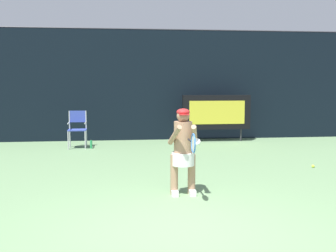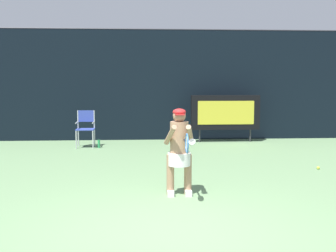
{
  "view_description": "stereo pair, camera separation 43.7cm",
  "coord_description": "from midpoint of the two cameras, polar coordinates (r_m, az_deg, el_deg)",
  "views": [
    {
      "loc": [
        -0.77,
        -4.94,
        1.91
      ],
      "look_at": [
        0.17,
        2.97,
        1.05
      ],
      "focal_mm": 43.36,
      "sensor_mm": 36.0,
      "label": 1
    },
    {
      "loc": [
        -0.34,
        -4.98,
        1.91
      ],
      "look_at": [
        0.17,
        2.97,
        1.05
      ],
      "focal_mm": 43.36,
      "sensor_mm": 36.0,
      "label": 2
    }
  ],
  "objects": [
    {
      "name": "tennis_racket",
      "position": [
        6.26,
        1.55,
        -2.42
      ],
      "size": [
        0.03,
        0.6,
        0.31
      ],
      "rotation": [
        0.0,
        0.0,
        0.33
      ],
      "color": "black"
    },
    {
      "name": "umpire_chair",
      "position": [
        12.15,
        -13.63,
        -0.11
      ],
      "size": [
        0.52,
        0.44,
        1.08
      ],
      "color": "#B7B7BC",
      "rests_on": "ground"
    },
    {
      "name": "tennis_player",
      "position": [
        6.86,
        0.32,
        -3.13
      ],
      "size": [
        0.53,
        0.6,
        1.47
      ],
      "color": "white",
      "rests_on": "ground"
    },
    {
      "name": "water_bottle",
      "position": [
        12.0,
        -11.78,
        -2.53
      ],
      "size": [
        0.07,
        0.07,
        0.27
      ],
      "color": "#289152",
      "rests_on": "ground"
    },
    {
      "name": "ground",
      "position": [
        5.18,
        -0.17,
        -15.61
      ],
      "size": [
        18.0,
        22.0,
        0.03
      ],
      "color": "#698C5F"
    },
    {
      "name": "backdrop_screen",
      "position": [
        13.47,
        -4.46,
        5.73
      ],
      "size": [
        18.0,
        0.12,
        3.66
      ],
      "color": "black",
      "rests_on": "ground"
    },
    {
      "name": "tennis_ball_loose",
      "position": [
        9.64,
        18.51,
        -5.38
      ],
      "size": [
        0.07,
        0.07,
        0.07
      ],
      "color": "#CCDB3D",
      "rests_on": "ground"
    },
    {
      "name": "scoreboard",
      "position": [
        13.12,
        5.88,
        1.92
      ],
      "size": [
        2.2,
        0.21,
        1.5
      ],
      "color": "black",
      "rests_on": "ground"
    }
  ]
}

